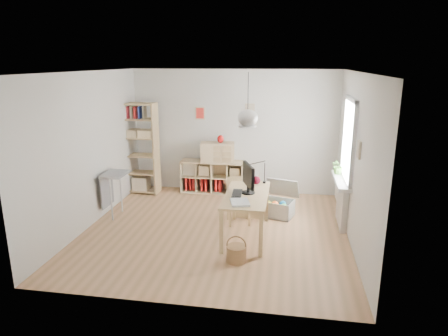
% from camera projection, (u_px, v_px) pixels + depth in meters
% --- Properties ---
extents(ground, '(4.50, 4.50, 0.00)m').
position_uv_depth(ground, '(216.00, 230.00, 6.99)').
color(ground, tan).
rests_on(ground, ground).
extents(room_shell, '(4.50, 4.50, 4.50)m').
position_uv_depth(room_shell, '(248.00, 118.00, 6.24)').
color(room_shell, silver).
rests_on(room_shell, ground).
extents(window_unit, '(0.07, 1.16, 1.46)m').
position_uv_depth(window_unit, '(350.00, 141.00, 6.81)').
color(window_unit, white).
rests_on(window_unit, ground).
extents(radiator, '(0.10, 0.80, 0.80)m').
position_uv_depth(radiator, '(342.00, 204.00, 7.11)').
color(radiator, silver).
rests_on(radiator, ground).
extents(windowsill, '(0.22, 1.20, 0.06)m').
position_uv_depth(windowsill, '(341.00, 181.00, 7.01)').
color(windowsill, white).
rests_on(windowsill, radiator).
extents(desk, '(0.70, 1.50, 0.75)m').
position_uv_depth(desk, '(246.00, 199.00, 6.59)').
color(desk, tan).
rests_on(desk, ground).
extents(cube_shelf, '(1.40, 0.38, 0.72)m').
position_uv_depth(cube_shelf, '(212.00, 179.00, 8.97)').
color(cube_shelf, beige).
rests_on(cube_shelf, ground).
extents(tall_bookshelf, '(0.80, 0.38, 2.00)m').
position_uv_depth(tall_bookshelf, '(139.00, 145.00, 8.74)').
color(tall_bookshelf, tan).
rests_on(tall_bookshelf, ground).
extents(side_table, '(0.40, 0.55, 0.85)m').
position_uv_depth(side_table, '(112.00, 182.00, 7.47)').
color(side_table, gray).
rests_on(side_table, ground).
extents(chair, '(0.49, 0.49, 0.82)m').
position_uv_depth(chair, '(238.00, 197.00, 7.23)').
color(chair, gray).
rests_on(chair, ground).
extents(wicker_basket, '(0.30, 0.29, 0.40)m').
position_uv_depth(wicker_basket, '(236.00, 253.00, 5.87)').
color(wicker_basket, olive).
rests_on(wicker_basket, ground).
extents(storage_chest, '(0.79, 0.84, 0.65)m').
position_uv_depth(storage_chest, '(278.00, 204.00, 7.62)').
color(storage_chest, silver).
rests_on(storage_chest, ground).
extents(monitor, '(0.25, 0.54, 0.49)m').
position_uv_depth(monitor, '(248.00, 177.00, 6.52)').
color(monitor, black).
rests_on(monitor, desk).
extents(keyboard, '(0.18, 0.42, 0.02)m').
position_uv_depth(keyboard, '(237.00, 193.00, 6.56)').
color(keyboard, black).
rests_on(keyboard, desk).
extents(task_lamp, '(0.38, 0.14, 0.40)m').
position_uv_depth(task_lamp, '(254.00, 169.00, 7.04)').
color(task_lamp, black).
rests_on(task_lamp, desk).
extents(yarn_ball, '(0.15, 0.15, 0.15)m').
position_uv_depth(yarn_ball, '(256.00, 180.00, 7.05)').
color(yarn_ball, '#4C0A18').
rests_on(yarn_ball, desk).
extents(paper_tray, '(0.35, 0.40, 0.03)m').
position_uv_depth(paper_tray, '(240.00, 202.00, 6.12)').
color(paper_tray, white).
rests_on(paper_tray, desk).
extents(drawer_chest, '(0.77, 0.43, 0.42)m').
position_uv_depth(drawer_chest, '(218.00, 152.00, 8.74)').
color(drawer_chest, beige).
rests_on(drawer_chest, cube_shelf).
extents(red_vase, '(0.14, 0.14, 0.17)m').
position_uv_depth(red_vase, '(221.00, 139.00, 8.65)').
color(red_vase, '#AA0E0E').
rests_on(red_vase, drawer_chest).
extents(potted_plant, '(0.33, 0.31, 0.29)m').
position_uv_depth(potted_plant, '(339.00, 166.00, 7.29)').
color(potted_plant, '#3B6927').
rests_on(potted_plant, windowsill).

